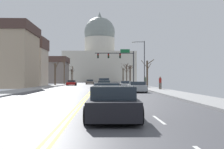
# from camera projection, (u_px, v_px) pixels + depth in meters

# --- Properties ---
(ground) EXTENTS (20.00, 180.00, 0.20)m
(ground) POSITION_uv_depth(u_px,v_px,m) (93.00, 89.00, 39.73)
(ground) COLOR #48484D
(signal_gantry) EXTENTS (7.91, 0.41, 7.29)m
(signal_gantry) POSITION_uv_depth(u_px,v_px,m) (120.00, 59.00, 55.65)
(signal_gantry) COLOR #28282D
(signal_gantry) RESTS_ON ground
(street_lamp_right) EXTENTS (2.11, 0.24, 7.54)m
(street_lamp_right) POSITION_uv_depth(u_px,v_px,m) (143.00, 60.00, 45.20)
(street_lamp_right) COLOR #333338
(street_lamp_right) RESTS_ON ground
(capitol_building) EXTENTS (31.40, 18.42, 31.54)m
(capitol_building) POSITION_uv_depth(u_px,v_px,m) (100.00, 57.00, 124.55)
(capitol_building) COLOR beige
(capitol_building) RESTS_ON ground
(pickup_truck_near_00) EXTENTS (2.44, 5.77, 1.59)m
(pickup_truck_near_00) POSITION_uv_depth(u_px,v_px,m) (104.00, 83.00, 51.87)
(pickup_truck_near_00) COLOR #ADB2B7
(pickup_truck_near_00) RESTS_ON ground
(sedan_near_01) EXTENTS (2.07, 4.75, 1.13)m
(sedan_near_01) POSITION_uv_depth(u_px,v_px,m) (126.00, 85.00, 44.94)
(sedan_near_01) COLOR #9EA3A8
(sedan_near_01) RESTS_ON ground
(sedan_near_02) EXTENTS (2.12, 4.66, 1.27)m
(sedan_near_02) POSITION_uv_depth(u_px,v_px,m) (105.00, 85.00, 37.73)
(sedan_near_02) COLOR #6B6056
(sedan_near_02) RESTS_ON ground
(sedan_near_03) EXTENTS (2.07, 4.55, 1.20)m
(sedan_near_03) POSITION_uv_depth(u_px,v_px,m) (137.00, 87.00, 31.73)
(sedan_near_03) COLOR #9EA3A8
(sedan_near_03) RESTS_ON ground
(sedan_near_04) EXTENTS (2.16, 4.37, 1.16)m
(sedan_near_04) POSITION_uv_depth(u_px,v_px,m) (105.00, 90.00, 24.11)
(sedan_near_04) COLOR #1E7247
(sedan_near_04) RESTS_ON ground
(sedan_near_05) EXTENTS (1.96, 4.56, 1.29)m
(sedan_near_05) POSITION_uv_depth(u_px,v_px,m) (106.00, 94.00, 17.73)
(sedan_near_05) COLOR #9EA3A8
(sedan_near_05) RESTS_ON ground
(sedan_near_06) EXTENTS (2.14, 4.70, 1.29)m
(sedan_near_06) POSITION_uv_depth(u_px,v_px,m) (113.00, 104.00, 10.85)
(sedan_near_06) COLOR black
(sedan_near_06) RESTS_ON ground
(sedan_oncoming_00) EXTENTS (2.11, 4.29, 1.15)m
(sedan_oncoming_00) POSITION_uv_depth(u_px,v_px,m) (72.00, 83.00, 60.17)
(sedan_oncoming_00) COLOR #B71414
(sedan_oncoming_00) RESTS_ON ground
(sedan_oncoming_01) EXTENTS (2.15, 4.75, 1.22)m
(sedan_oncoming_01) POSITION_uv_depth(u_px,v_px,m) (90.00, 82.00, 71.08)
(sedan_oncoming_01) COLOR #6B6056
(sedan_oncoming_01) RESTS_ON ground
(flank_building_00) EXTENTS (10.33, 7.73, 10.07)m
(flank_building_00) POSITION_uv_depth(u_px,v_px,m) (22.00, 62.00, 58.72)
(flank_building_00) COLOR #B2A38E
(flank_building_00) RESTS_ON ground
(flank_building_01) EXTENTS (14.48, 10.32, 8.08)m
(flank_building_01) POSITION_uv_depth(u_px,v_px,m) (45.00, 70.00, 85.75)
(flank_building_01) COLOR slate
(flank_building_01) RESTS_ON ground
(bare_tree_00) EXTENTS (1.57, 1.86, 5.37)m
(bare_tree_00) POSITION_uv_depth(u_px,v_px,m) (123.00, 75.00, 91.41)
(bare_tree_00) COLOR #4C3D2D
(bare_tree_00) RESTS_ON ground
(bare_tree_01) EXTENTS (1.85, 2.85, 4.57)m
(bare_tree_01) POSITION_uv_depth(u_px,v_px,m) (71.00, 75.00, 88.53)
(bare_tree_01) COLOR #423328
(bare_tree_01) RESTS_ON ground
(bare_tree_02) EXTENTS (2.49, 1.87, 5.05)m
(bare_tree_02) POSITION_uv_depth(u_px,v_px,m) (130.00, 74.00, 68.16)
(bare_tree_02) COLOR #423328
(bare_tree_02) RESTS_ON ground
(bare_tree_03) EXTENTS (2.53, 1.66, 6.69)m
(bare_tree_03) POSITION_uv_depth(u_px,v_px,m) (64.00, 70.00, 67.47)
(bare_tree_03) COLOR #4C3D2D
(bare_tree_03) RESTS_ON ground
(bare_tree_04) EXTENTS (1.99, 1.76, 4.41)m
(bare_tree_04) POSITION_uv_depth(u_px,v_px,m) (147.00, 73.00, 43.62)
(bare_tree_04) COLOR #4C3D2D
(bare_tree_04) RESTS_ON ground
(bare_tree_05) EXTENTS (2.10, 1.73, 5.82)m
(bare_tree_05) POSITION_uv_depth(u_px,v_px,m) (73.00, 74.00, 93.45)
(bare_tree_05) COLOR brown
(bare_tree_05) RESTS_ON ground
(bare_tree_06) EXTENTS (2.79, 1.85, 5.61)m
(bare_tree_06) POSITION_uv_depth(u_px,v_px,m) (127.00, 72.00, 74.74)
(bare_tree_06) COLOR #423328
(bare_tree_06) RESTS_ON ground
(bare_tree_07) EXTENTS (2.37, 2.27, 5.54)m
(bare_tree_07) POSITION_uv_depth(u_px,v_px,m) (55.00, 73.00, 59.84)
(bare_tree_07) COLOR brown
(bare_tree_07) RESTS_ON ground
(pedestrian_00) EXTENTS (0.35, 0.34, 1.79)m
(pedestrian_00) POSITION_uv_depth(u_px,v_px,m) (145.00, 81.00, 49.84)
(pedestrian_00) COLOR #33333D
(pedestrian_00) RESTS_ON ground
(pedestrian_01) EXTENTS (0.35, 0.34, 1.68)m
(pedestrian_01) POSITION_uv_depth(u_px,v_px,m) (160.00, 82.00, 36.24)
(pedestrian_01) COLOR #4C4238
(pedestrian_01) RESTS_ON ground
(bicycle_parked) EXTENTS (0.12, 1.77, 0.85)m
(bicycle_parked) POSITION_uv_depth(u_px,v_px,m) (142.00, 85.00, 43.06)
(bicycle_parked) COLOR black
(bicycle_parked) RESTS_ON ground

